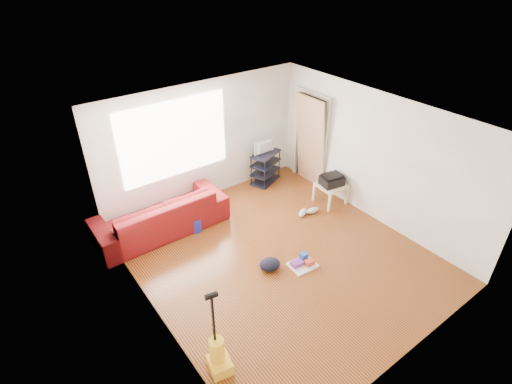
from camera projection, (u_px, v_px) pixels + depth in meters
room at (280, 191)px, 6.45m from camera, size 4.51×5.01×2.51m
sofa at (163, 229)px, 7.64m from camera, size 2.48×0.97×0.72m
tv_stand at (265, 167)px, 8.99m from camera, size 0.82×0.64×0.72m
tv at (266, 147)px, 8.72m from camera, size 0.52×0.07×0.30m
side_table at (331, 187)px, 8.26m from camera, size 0.55×0.55×0.43m
printer at (332, 180)px, 8.16m from camera, size 0.49×0.41×0.23m
bucket at (195, 229)px, 7.64m from camera, size 0.35×0.35×0.27m
toilet_paper at (193, 221)px, 7.56m from camera, size 0.11×0.11×0.10m
cleaning_tray at (303, 263)px, 6.77m from camera, size 0.47×0.39×0.16m
backpack at (270, 269)px, 6.72m from camera, size 0.44×0.39×0.20m
sneakers at (308, 211)px, 8.05m from camera, size 0.52×0.26×0.12m
vacuum at (218, 356)px, 5.03m from camera, size 0.33×0.36×1.29m
door_panel at (307, 182)px, 9.14m from camera, size 0.25×0.82×2.03m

